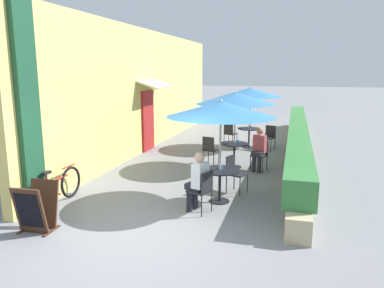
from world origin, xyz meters
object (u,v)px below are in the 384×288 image
Objects in this scene: patio_umbrella_near at (221,109)px; cafe_chair_near_left at (234,171)px; patio_table_near at (220,178)px; patio_table_far at (249,133)px; cafe_chair_near_right at (203,188)px; cafe_chair_mid_left at (260,153)px; patio_umbrella_mid at (235,98)px; cafe_chair_mid_right at (210,148)px; coffee_cup_mid at (238,141)px; seated_patron_near_right at (198,179)px; bicycle_leaning at (56,188)px; patio_umbrella_far at (250,92)px; patio_table_mid at (234,149)px; cafe_chair_far_left at (230,132)px; seated_patron_mid_left at (259,147)px; menu_board at (37,208)px; cafe_chair_far_right at (269,136)px; coffee_cup_far at (250,127)px; coffee_cup_near at (221,167)px.

patio_umbrella_near reaches higher than cafe_chair_near_left.
patio_table_far is (-0.07, 5.93, 0.00)m from patio_table_near.
cafe_chair_mid_left is at bearing 8.36° from cafe_chair_near_right.
cafe_chair_near_right is 4.02m from patio_umbrella_mid.
cafe_chair_mid_right is at bearing 170.95° from patio_umbrella_mid.
cafe_chair_near_left is at bearing -83.45° from coffee_cup_mid.
patio_table_far is (0.24, 6.63, -0.14)m from seated_patron_near_right.
cafe_chair_near_right reaches higher than patio_table_near.
patio_umbrella_far is at bearing 66.61° from bicycle_leaning.
patio_umbrella_near is at bearing -87.09° from patio_table_mid.
cafe_chair_far_left is at bearing -51.64° from cafe_chair_mid_left.
cafe_chair_near_right is 6.88m from cafe_chair_far_left.
seated_patron_mid_left is 3.64m from cafe_chair_far_left.
patio_umbrella_far is (0.24, 6.63, 1.34)m from seated_patron_near_right.
menu_board is (0.45, -1.21, 0.06)m from bicycle_leaning.
patio_table_near is 0.98× the size of cafe_chair_far_right.
coffee_cup_mid is 5.30m from bicycle_leaning.
patio_umbrella_near is at bearing -89.44° from coffee_cup_far.
patio_table_far is (0.09, 2.95, 0.00)m from patio_table_mid.
coffee_cup_near is 1.00× the size of coffee_cup_far.
coffee_cup_mid is 2.79m from cafe_chair_far_right.
patio_umbrella_far is at bearing -62.85° from cafe_chair_mid_left.
seated_patron_mid_left reaches higher than menu_board.
patio_umbrella_far is (-0.67, 3.07, 1.51)m from cafe_chair_mid_left.
patio_umbrella_far is (0.14, 6.67, 1.51)m from cafe_chair_near_right.
cafe_chair_far_right is (0.74, 2.68, -0.25)m from coffee_cup_mid.
cafe_chair_mid_right is at bearing 170.95° from patio_table_mid.
cafe_chair_mid_right reaches higher than patio_table_far.
cafe_chair_near_left is at bearing -81.01° from patio_table_mid.
cafe_chair_mid_right is 4.85m from bicycle_leaning.
patio_umbrella_near is at bearing 5.71° from cafe_chair_near_right.
seated_patron_mid_left is (0.58, 2.75, 0.14)m from patio_table_near.
seated_patron_mid_left reaches higher than coffee_cup_near.
patio_umbrella_mid is 3.30m from patio_table_far.
patio_umbrella_near is at bearing -87.09° from patio_umbrella_mid.
cafe_chair_near_right is 6.55m from cafe_chair_far_right.
cafe_chair_far_left is 0.79m from coffee_cup_far.
menu_board reaches higher than cafe_chair_far_left.
menu_board is at bearing -94.93° from cafe_chair_mid_right.
patio_umbrella_far is 1.27m from coffee_cup_far.
cafe_chair_mid_right is 0.88m from coffee_cup_mid.
patio_umbrella_far is 8.85m from menu_board.
patio_table_far is 0.77m from cafe_chair_far_left.
patio_table_near and patio_table_far have the same top height.
patio_umbrella_mid is at bearing 92.91° from patio_umbrella_near.
patio_table_mid is 2.88m from cafe_chair_far_right.
cafe_chair_near_right is (-0.41, -1.48, 0.00)m from cafe_chair_near_left.
cafe_chair_mid_left reaches higher than coffee_cup_near.
cafe_chair_far_left is (-0.75, 0.18, -0.03)m from patio_table_far.
patio_umbrella_mid is 2.61× the size of menu_board.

